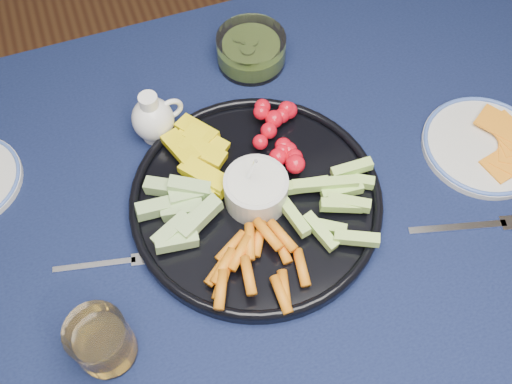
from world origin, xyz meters
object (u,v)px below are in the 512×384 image
object	(u,v)px
creamer_pitcher	(154,119)
pickle_bowl	(251,51)
juice_tumbler	(103,342)
dining_table	(233,276)
cheese_plate	(484,145)
crudite_platter	(255,198)

from	to	relation	value
creamer_pitcher	pickle_bowl	size ratio (longest dim) A/B	0.77
creamer_pitcher	juice_tumbler	xyz separation A→B (m)	(-0.16, -0.34, -0.00)
creamer_pitcher	dining_table	bearing A→B (deg)	-79.60
cheese_plate	crudite_platter	bearing A→B (deg)	176.00
juice_tumbler	creamer_pitcher	bearing A→B (deg)	64.94
pickle_bowl	creamer_pitcher	bearing A→B (deg)	-153.71
pickle_bowl	juice_tumbler	bearing A→B (deg)	-129.73
crudite_platter	creamer_pitcher	distance (m)	0.22
crudite_platter	pickle_bowl	bearing A→B (deg)	71.19
juice_tumbler	cheese_plate	bearing A→B (deg)	10.29
crudite_platter	juice_tumbler	size ratio (longest dim) A/B	4.20
dining_table	creamer_pitcher	world-z (taller)	creamer_pitcher
crudite_platter	cheese_plate	world-z (taller)	crudite_platter
creamer_pitcher	pickle_bowl	bearing A→B (deg)	26.29
dining_table	crudite_platter	distance (m)	0.14
dining_table	pickle_bowl	distance (m)	0.41
pickle_bowl	juice_tumbler	world-z (taller)	juice_tumbler
creamer_pitcher	juice_tumbler	distance (m)	0.38
cheese_plate	dining_table	bearing A→B (deg)	-175.14
dining_table	cheese_plate	distance (m)	0.48
juice_tumbler	dining_table	bearing A→B (deg)	21.73
crudite_platter	pickle_bowl	world-z (taller)	crudite_platter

